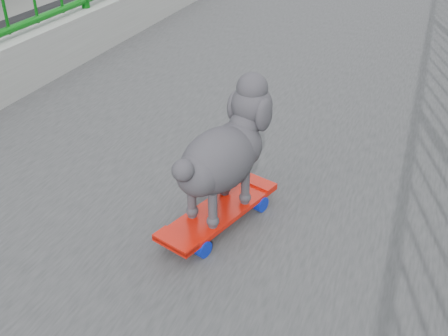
% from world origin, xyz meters
% --- Properties ---
extents(skateboard, '(0.31, 0.56, 0.07)m').
position_xyz_m(skateboard, '(0.19, 4.42, 7.05)').
color(skateboard, red).
rests_on(skateboard, footbridge).
extents(poodle, '(0.31, 0.50, 0.43)m').
position_xyz_m(poodle, '(0.20, 4.45, 7.30)').
color(poodle, '#29272B').
rests_on(poodle, skateboard).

